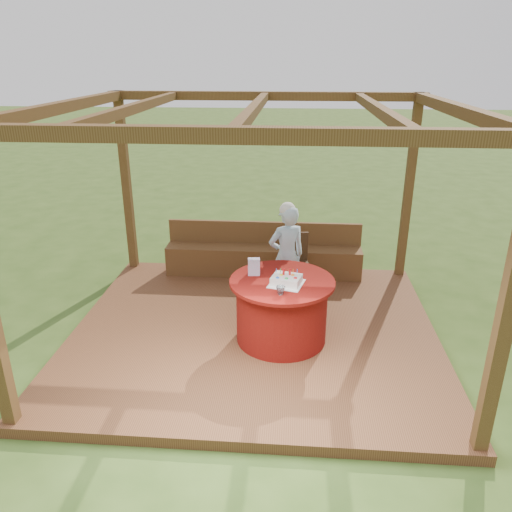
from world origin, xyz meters
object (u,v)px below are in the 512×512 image
at_px(chair, 294,261).
at_px(gift_bag, 254,267).
at_px(birthday_cake, 286,280).
at_px(drinking_glass, 281,290).
at_px(elderly_woman, 286,255).
at_px(table, 282,309).
at_px(bench, 263,258).

height_order(chair, gift_bag, gift_bag).
distance_m(birthday_cake, drinking_glass, 0.28).
distance_m(chair, elderly_woman, 0.50).
height_order(table, drinking_glass, drinking_glass).
height_order(table, birthday_cake, birthday_cake).
bearing_deg(gift_bag, birthday_cake, -36.08).
xyz_separation_m(birthday_cake, gift_bag, (-0.39, 0.23, 0.05)).
distance_m(table, birthday_cake, 0.45).
relative_size(birthday_cake, gift_bag, 2.22).
bearing_deg(elderly_woman, table, -91.84).
xyz_separation_m(bench, gift_bag, (0.00, -1.80, 0.61)).
relative_size(bench, table, 2.45).
bearing_deg(birthday_cake, elderly_woman, 91.15).
relative_size(table, chair, 1.42).
height_order(chair, birthday_cake, birthday_cake).
height_order(chair, elderly_woman, elderly_woman).
distance_m(elderly_woman, drinking_glass, 1.30).
bearing_deg(gift_bag, bench, 84.86).
relative_size(birthday_cake, drinking_glass, 4.47).
height_order(bench, drinking_glass, drinking_glass).
bearing_deg(bench, birthday_cake, -79.10).
distance_m(table, chair, 1.35).
xyz_separation_m(table, birthday_cake, (0.05, -0.10, 0.43)).
bearing_deg(table, drinking_glass, -90.95).
xyz_separation_m(bench, table, (0.34, -1.93, 0.13)).
xyz_separation_m(table, chair, (0.14, 1.34, 0.08)).
relative_size(bench, drinking_glass, 30.05).
height_order(bench, chair, chair).
relative_size(bench, birthday_cake, 6.73).
distance_m(gift_bag, drinking_glass, 0.61).
height_order(birthday_cake, gift_bag, gift_bag).
xyz_separation_m(chair, elderly_woman, (-0.11, -0.42, 0.25)).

